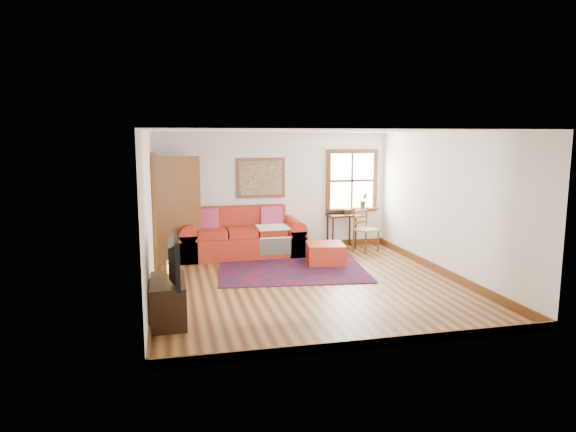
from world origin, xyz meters
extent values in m
plane|color=#472713|center=(0.00, 0.00, 0.00)|extent=(5.50, 5.50, 0.00)
cube|color=silver|center=(0.00, 2.75, 1.25)|extent=(5.00, 0.04, 2.50)
cube|color=silver|center=(0.00, -2.75, 1.25)|extent=(5.00, 0.04, 2.50)
cube|color=silver|center=(-2.50, 0.00, 1.25)|extent=(0.04, 5.50, 2.50)
cube|color=silver|center=(2.50, 0.00, 1.25)|extent=(0.04, 5.50, 2.50)
cube|color=white|center=(0.00, 0.00, 2.50)|extent=(5.00, 5.50, 0.04)
cube|color=brown|center=(0.00, 2.73, 0.06)|extent=(5.00, 0.03, 0.12)
cube|color=brown|center=(-2.48, 0.00, 0.06)|extent=(0.03, 5.50, 0.12)
cube|color=brown|center=(2.48, 0.00, 0.06)|extent=(0.03, 5.50, 0.12)
cube|color=white|center=(1.75, 2.73, 1.45)|extent=(1.00, 0.02, 1.20)
cube|color=brown|center=(1.75, 2.72, 2.09)|extent=(1.18, 0.06, 0.09)
cube|color=brown|center=(1.75, 2.72, 0.80)|extent=(1.18, 0.06, 0.09)
cube|color=brown|center=(1.21, 2.72, 1.45)|extent=(0.09, 0.06, 1.20)
cube|color=brown|center=(2.29, 2.72, 1.45)|extent=(0.09, 0.06, 1.20)
cube|color=brown|center=(1.75, 2.72, 1.45)|extent=(1.00, 0.04, 0.05)
cube|color=brown|center=(1.75, 2.65, 0.83)|extent=(1.15, 0.20, 0.04)
imported|color=#265D20|center=(2.00, 2.63, 1.01)|extent=(0.18, 0.15, 0.33)
cube|color=black|center=(-2.49, 1.60, 1.02)|extent=(0.02, 0.90, 2.05)
cube|color=brown|center=(-2.46, 1.11, 1.02)|extent=(0.06, 0.09, 2.05)
cube|color=brown|center=(-2.46, 2.10, 1.02)|extent=(0.06, 0.09, 2.05)
cube|color=brown|center=(-2.46, 1.60, 2.09)|extent=(0.06, 1.08, 0.09)
cube|color=brown|center=(-2.04, 1.90, 1.02)|extent=(0.86, 0.35, 2.05)
cube|color=silver|center=(-2.04, 1.90, 1.13)|extent=(0.56, 0.22, 1.33)
cube|color=brown|center=(-0.30, 2.73, 1.55)|extent=(1.05, 0.04, 0.85)
cube|color=tan|center=(-0.30, 2.69, 1.55)|extent=(0.92, 0.03, 0.72)
cube|color=#530B14|center=(-0.06, 0.91, 0.01)|extent=(2.87, 2.40, 0.02)
cube|color=#A02514|center=(-0.80, 2.20, 0.22)|extent=(2.51, 1.04, 0.44)
cube|color=#A02514|center=(-0.80, 2.58, 0.71)|extent=(1.95, 0.28, 0.55)
cube|color=#A02514|center=(-1.87, 2.20, 0.27)|extent=(0.35, 1.04, 0.55)
cube|color=#A02514|center=(0.28, 2.20, 0.27)|extent=(0.35, 1.04, 0.55)
cube|color=red|center=(-1.46, 2.40, 0.74)|extent=(0.46, 0.22, 0.48)
cube|color=red|center=(-0.13, 2.40, 0.74)|extent=(0.46, 0.22, 0.48)
cube|color=silver|center=(-0.19, 2.01, 0.61)|extent=(0.63, 0.57, 0.04)
cube|color=#A02514|center=(0.68, 1.20, 0.20)|extent=(0.79, 0.79, 0.39)
cube|color=black|center=(1.45, 2.50, 0.72)|extent=(0.62, 0.46, 0.04)
cylinder|color=black|center=(1.19, 2.31, 0.35)|extent=(0.04, 0.04, 0.70)
cylinder|color=black|center=(1.71, 2.31, 0.35)|extent=(0.04, 0.04, 0.70)
cylinder|color=black|center=(1.19, 2.69, 0.35)|extent=(0.04, 0.04, 0.70)
cylinder|color=black|center=(1.71, 2.69, 0.35)|extent=(0.04, 0.04, 0.70)
cube|color=tan|center=(1.84, 2.05, 0.47)|extent=(0.56, 0.55, 0.04)
cylinder|color=brown|center=(1.74, 1.81, 0.22)|extent=(0.04, 0.04, 0.45)
cylinder|color=brown|center=(2.09, 1.96, 0.22)|extent=(0.04, 0.04, 0.45)
cylinder|color=brown|center=(1.60, 2.14, 0.47)|extent=(0.04, 0.04, 0.93)
cylinder|color=brown|center=(1.94, 2.29, 0.47)|extent=(0.04, 0.04, 0.93)
cube|color=brown|center=(1.77, 2.21, 0.72)|extent=(0.35, 0.18, 0.28)
cube|color=black|center=(-2.26, -1.28, 0.28)|extent=(0.45, 1.01, 0.55)
imported|color=black|center=(-2.24, -1.35, 0.86)|extent=(0.14, 1.07, 0.62)
cylinder|color=silver|center=(-2.21, -0.93, 0.64)|extent=(0.12, 0.12, 0.18)
cylinder|color=#FFA53F|center=(-2.21, -0.93, 0.61)|extent=(0.07, 0.07, 0.12)
camera|label=1|loc=(-2.20, -7.98, 2.42)|focal=32.00mm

